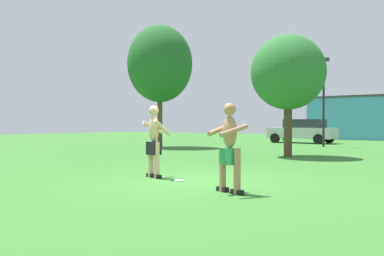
# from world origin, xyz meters

# --- Properties ---
(ground_plane) EXTENTS (80.00, 80.00, 0.00)m
(ground_plane) POSITION_xyz_m (0.00, 0.00, 0.00)
(ground_plane) COLOR #38752D
(player_near) EXTENTS (0.61, 0.71, 1.74)m
(player_near) POSITION_xyz_m (-1.16, -0.04, 0.92)
(player_near) COLOR black
(player_near) RESTS_ON ground_plane
(player_in_green) EXTENTS (0.69, 0.71, 1.69)m
(player_in_green) POSITION_xyz_m (1.41, -0.94, 0.89)
(player_in_green) COLOR black
(player_in_green) RESTS_ON ground_plane
(frisbee) EXTENTS (0.25, 0.25, 0.03)m
(frisbee) POSITION_xyz_m (-0.33, -0.15, 0.01)
(frisbee) COLOR white
(frisbee) RESTS_ON ground_plane
(car_silver_near_post) EXTENTS (4.43, 2.31, 1.58)m
(car_silver_near_post) POSITION_xyz_m (-4.14, 19.05, 0.82)
(car_silver_near_post) COLOR silver
(car_silver_near_post) RESTS_ON ground_plane
(lamp_post) EXTENTS (0.60, 0.24, 4.96)m
(lamp_post) POSITION_xyz_m (-1.69, 15.44, 3.10)
(lamp_post) COLOR black
(lamp_post) RESTS_ON ground_plane
(outbuilding_behind_lot) EXTENTS (10.28, 4.24, 3.54)m
(outbuilding_behind_lot) POSITION_xyz_m (-1.36, 28.30, 1.78)
(outbuilding_behind_lot) COLOR #4C9ED1
(outbuilding_behind_lot) RESTS_ON ground_plane
(tree_left_field) EXTENTS (2.92, 2.92, 4.79)m
(tree_left_field) POSITION_xyz_m (-0.83, 7.81, 3.30)
(tree_left_field) COLOR #4C3823
(tree_left_field) RESTS_ON ground_plane
(tree_behind_players) EXTENTS (3.57, 3.57, 6.70)m
(tree_behind_players) POSITION_xyz_m (-9.03, 10.01, 4.58)
(tree_behind_players) COLOR brown
(tree_behind_players) RESTS_ON ground_plane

